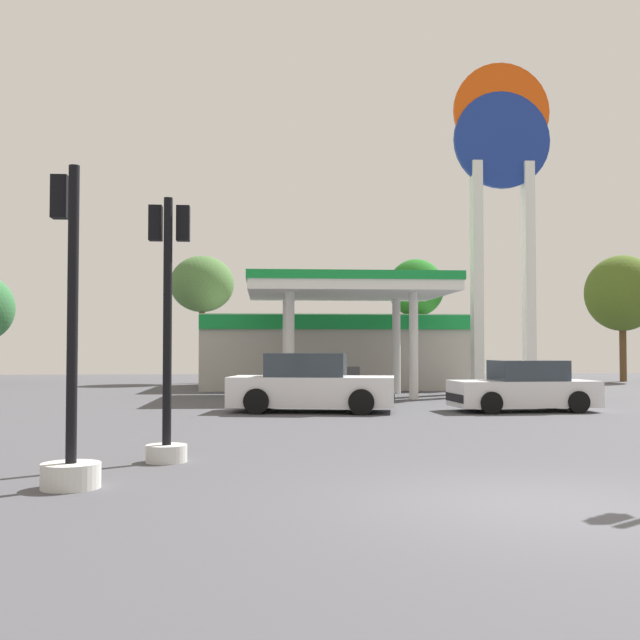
% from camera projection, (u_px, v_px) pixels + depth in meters
% --- Properties ---
extents(ground_plane, '(90.00, 90.00, 0.00)m').
position_uv_depth(ground_plane, '(533.00, 504.00, 8.97)').
color(ground_plane, '#47474C').
rests_on(ground_plane, ground).
extents(gas_station, '(11.50, 13.75, 4.40)m').
position_uv_depth(gas_station, '(332.00, 346.00, 35.14)').
color(gas_station, '#ADA89E').
rests_on(gas_station, ground).
extents(station_pole_sign, '(3.91, 0.56, 13.28)m').
position_uv_depth(station_pole_sign, '(502.00, 182.00, 31.27)').
color(station_pole_sign, white).
rests_on(station_pole_sign, ground).
extents(car_0, '(4.87, 2.68, 1.65)m').
position_uv_depth(car_0, '(311.00, 385.00, 21.99)').
color(car_0, black).
rests_on(car_0, ground).
extents(car_2, '(4.14, 2.04, 1.45)m').
position_uv_depth(car_2, '(524.00, 388.00, 22.16)').
color(car_2, black).
rests_on(car_2, ground).
extents(traffic_signal_0, '(0.65, 0.68, 4.20)m').
position_uv_depth(traffic_signal_0, '(168.00, 352.00, 12.41)').
color(traffic_signal_0, silver).
rests_on(traffic_signal_0, ground).
extents(traffic_signal_1, '(0.76, 0.76, 4.18)m').
position_uv_depth(traffic_signal_1, '(70.00, 401.00, 10.05)').
color(traffic_signal_1, silver).
rests_on(traffic_signal_1, ground).
extents(tree_1, '(3.27, 3.27, 6.53)m').
position_uv_depth(tree_1, '(202.00, 285.00, 39.99)').
color(tree_1, brown).
rests_on(tree_1, ground).
extents(tree_2, '(2.86, 2.86, 6.31)m').
position_uv_depth(tree_2, '(416.00, 288.00, 39.50)').
color(tree_2, brown).
rests_on(tree_2, ground).
extents(tree_3, '(3.93, 3.93, 6.79)m').
position_uv_depth(tree_3, '(622.00, 293.00, 41.90)').
color(tree_3, brown).
rests_on(tree_3, ground).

